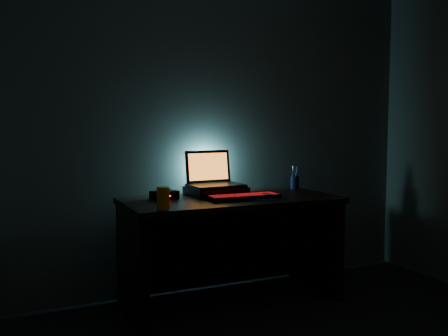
% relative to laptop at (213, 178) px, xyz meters
% --- Properties ---
extents(room, '(3.50, 4.00, 2.50)m').
position_rel_laptop_xyz_m(room, '(0.04, -1.84, 0.38)').
color(room, black).
rests_on(room, ground).
extents(desk, '(1.50, 0.70, 0.75)m').
position_rel_laptop_xyz_m(desk, '(0.04, -0.17, -0.38)').
color(desk, black).
rests_on(desk, ground).
extents(riser, '(0.42, 0.33, 0.06)m').
position_rel_laptop_xyz_m(riser, '(0.00, -0.05, -0.09)').
color(riser, black).
rests_on(riser, desk).
extents(laptop, '(0.40, 0.31, 0.26)m').
position_rel_laptop_xyz_m(laptop, '(0.00, 0.00, 0.00)').
color(laptop, black).
rests_on(laptop, riser).
extents(keyboard, '(0.51, 0.17, 0.03)m').
position_rel_laptop_xyz_m(keyboard, '(0.10, -0.31, -0.10)').
color(keyboard, black).
rests_on(keyboard, desk).
extents(mousepad, '(0.24, 0.22, 0.00)m').
position_rel_laptop_xyz_m(mousepad, '(0.26, -0.35, -0.12)').
color(mousepad, navy).
rests_on(mousepad, desk).
extents(mouse, '(0.06, 0.09, 0.03)m').
position_rel_laptop_xyz_m(mouse, '(0.26, -0.35, -0.10)').
color(mouse, gray).
rests_on(mouse, mousepad).
extents(pen_cup, '(0.08, 0.08, 0.10)m').
position_rel_laptop_xyz_m(pen_cup, '(0.72, 0.03, -0.07)').
color(pen_cup, black).
rests_on(pen_cup, desk).
extents(juice_glass, '(0.09, 0.09, 0.14)m').
position_rel_laptop_xyz_m(juice_glass, '(-0.53, -0.49, -0.05)').
color(juice_glass, '#F1A00C').
rests_on(juice_glass, desk).
extents(router, '(0.19, 0.17, 0.05)m').
position_rel_laptop_xyz_m(router, '(-0.40, -0.08, -0.09)').
color(router, black).
rests_on(router, desk).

